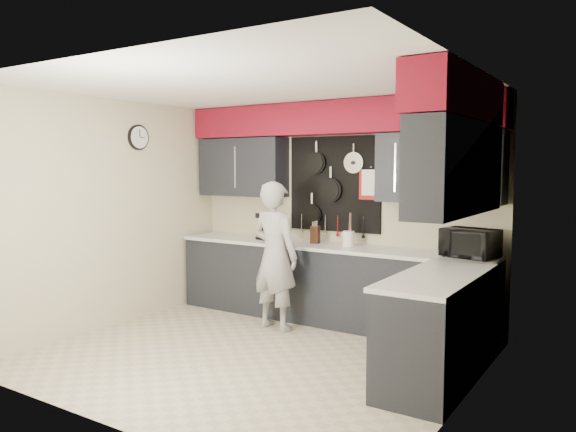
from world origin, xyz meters
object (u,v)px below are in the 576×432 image
Objects in this scene: microwave at (470,243)px; knife_block at (315,235)px; person at (275,256)px; coffee_maker at (268,226)px; utensil_crock at (349,239)px.

knife_block is at bearing -168.74° from microwave.
knife_block is 0.12× the size of person.
coffee_maker is at bearing -168.88° from microwave.
knife_block is 0.71m from coffee_maker.
coffee_maker reaches higher than microwave.
microwave is 2.98× the size of utensil_crock.
microwave is at bearing -9.17° from knife_block.
microwave is 1.59× the size of coffee_maker.
utensil_crock is 0.53× the size of coffee_maker.
utensil_crock is 0.88m from person.
knife_block is 0.63× the size of coffee_maker.
microwave is 2.52× the size of knife_block.
microwave is at bearing 17.25° from coffee_maker.
microwave is 1.83m from knife_block.
coffee_maker is (-2.53, 0.07, 0.03)m from microwave.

